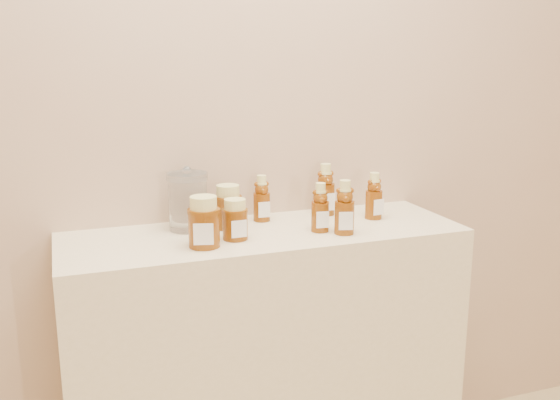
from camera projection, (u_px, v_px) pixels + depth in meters
name	position (u px, v px, depth m)	size (l,w,h in m)	color
wall_back	(244.00, 76.00, 1.94)	(3.50, 0.02, 2.70)	tan
display_table	(266.00, 368.00, 1.97)	(1.20, 0.40, 0.90)	beige
bear_bottle_back_left	(262.00, 195.00, 1.96)	(0.06, 0.06, 0.17)	#5E2B07
bear_bottle_back_mid	(325.00, 186.00, 2.03)	(0.07, 0.07, 0.19)	#5E2B07
bear_bottle_back_right	(374.00, 193.00, 1.99)	(0.06, 0.06, 0.17)	#5E2B07
bear_bottle_front_left	(320.00, 204.00, 1.84)	(0.06, 0.06, 0.17)	#5E2B07
bear_bottle_front_right	(345.00, 204.00, 1.82)	(0.06, 0.06, 0.18)	#5E2B07
honey_jar_left	(204.00, 222.00, 1.70)	(0.09, 0.09, 0.14)	#5E2B07
honey_jar_back	(228.00, 207.00, 1.88)	(0.08, 0.08, 0.13)	#5E2B07
honey_jar_front	(235.00, 219.00, 1.77)	(0.08, 0.08, 0.12)	#5E2B07
glass_canister	(188.00, 199.00, 1.86)	(0.12, 0.12, 0.19)	white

